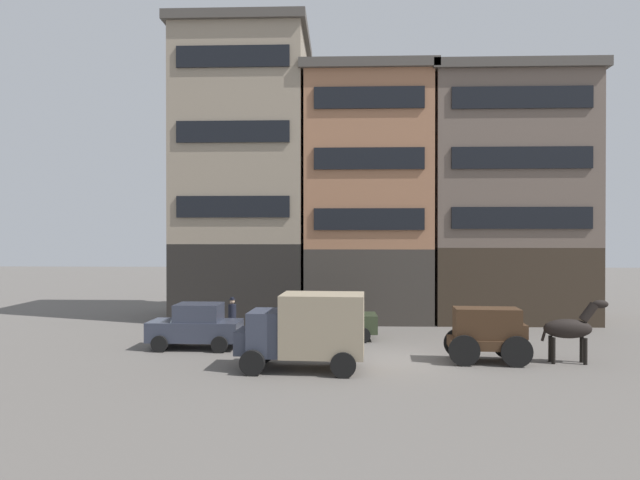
{
  "coord_description": "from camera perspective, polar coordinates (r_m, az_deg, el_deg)",
  "views": [
    {
      "loc": [
        -2.18,
        -20.65,
        4.61
      ],
      "look_at": [
        -2.99,
        2.14,
        4.43
      ],
      "focal_mm": 31.11,
      "sensor_mm": 36.0,
      "label": 1
    }
  ],
  "objects": [
    {
      "name": "ground_plane",
      "position": [
        21.27,
        8.06,
        -12.06
      ],
      "size": [
        120.0,
        120.0,
        0.0
      ],
      "primitive_type": "plane",
      "color": "#605B56"
    },
    {
      "name": "delivery_truck_near",
      "position": [
        19.22,
        -1.47,
        -9.09
      ],
      "size": [
        4.44,
        2.34,
        2.62
      ],
      "color": "#333847",
      "rests_on": "ground_plane"
    },
    {
      "name": "pedestrian_officer",
      "position": [
        25.79,
        -9.01,
        -7.63
      ],
      "size": [
        0.51,
        0.51,
        1.79
      ],
      "color": "black",
      "rests_on": "ground_plane"
    },
    {
      "name": "cargo_wagon",
      "position": [
        21.25,
        16.9,
        -8.94
      ],
      "size": [
        2.99,
        1.69,
        1.98
      ],
      "color": "#3D2819",
      "rests_on": "ground_plane"
    },
    {
      "name": "building_center_right",
      "position": [
        32.72,
        18.25,
        4.28
      ],
      "size": [
        8.81,
        7.01,
        13.52
      ],
      "color": "#33281E",
      "rests_on": "ground_plane"
    },
    {
      "name": "building_far_left",
      "position": [
        32.02,
        -7.82,
        6.74
      ],
      "size": [
        7.41,
        7.01,
        16.15
      ],
      "color": "black",
      "rests_on": "ground_plane"
    },
    {
      "name": "building_center_left",
      "position": [
        31.47,
        4.75,
        4.54
      ],
      "size": [
        7.14,
        7.01,
        13.61
      ],
      "color": "#38332D",
      "rests_on": "ground_plane"
    },
    {
      "name": "sedan_dark",
      "position": [
        24.85,
        1.43,
        -8.09
      ],
      "size": [
        3.73,
        1.92,
        1.83
      ],
      "color": "#2D3823",
      "rests_on": "ground_plane"
    },
    {
      "name": "sedan_light",
      "position": [
        23.45,
        -12.62,
        -8.62
      ],
      "size": [
        3.73,
        1.92,
        1.83
      ],
      "color": "#333847",
      "rests_on": "ground_plane"
    },
    {
      "name": "draft_horse",
      "position": [
        22.16,
        24.37,
        -8.25
      ],
      "size": [
        2.35,
        0.71,
        2.3
      ],
      "color": "black",
      "rests_on": "ground_plane"
    },
    {
      "name": "fire_hydrant_curbside",
      "position": [
        26.99,
        -7.09,
        -8.46
      ],
      "size": [
        0.24,
        0.24,
        0.83
      ],
      "color": "maroon",
      "rests_on": "ground_plane"
    }
  ]
}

